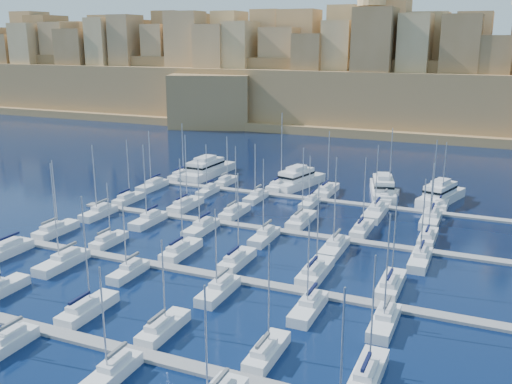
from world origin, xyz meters
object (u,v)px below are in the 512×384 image
at_px(motor_yacht_c, 383,188).
at_px(motor_yacht_d, 441,194).
at_px(sailboat_2, 87,309).
at_px(motor_yacht_b, 298,179).
at_px(sailboat_4, 267,352).
at_px(motor_yacht_a, 207,169).

xyz_separation_m(motor_yacht_c, motor_yacht_d, (12.09, -0.30, 0.00)).
xyz_separation_m(sailboat_2, motor_yacht_d, (34.73, 69.39, 0.97)).
distance_m(motor_yacht_b, motor_yacht_c, 19.57).
bearing_deg(motor_yacht_c, motor_yacht_d, -1.43).
relative_size(sailboat_4, motor_yacht_a, 0.68).
xyz_separation_m(sailboat_4, motor_yacht_c, (-1.60, 70.16, 1.00)).
height_order(sailboat_4, motor_yacht_c, sailboat_4).
bearing_deg(motor_yacht_a, motor_yacht_c, -1.99).
bearing_deg(motor_yacht_b, sailboat_2, -92.51).
relative_size(motor_yacht_a, motor_yacht_b, 1.15).
bearing_deg(sailboat_2, motor_yacht_a, 106.69).
relative_size(sailboat_2, sailboat_4, 1.17).
bearing_deg(motor_yacht_d, motor_yacht_b, 179.19).
relative_size(sailboat_4, motor_yacht_b, 0.78).
bearing_deg(motor_yacht_d, motor_yacht_c, 178.57).
bearing_deg(motor_yacht_b, motor_yacht_c, -0.43).
relative_size(sailboat_4, motor_yacht_d, 0.82).
distance_m(sailboat_4, motor_yacht_b, 73.44).
relative_size(sailboat_2, motor_yacht_d, 0.96).
bearing_deg(motor_yacht_c, sailboat_4, -88.69).
distance_m(sailboat_2, motor_yacht_c, 73.28).
relative_size(sailboat_2, motor_yacht_b, 0.91).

